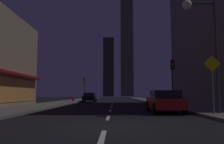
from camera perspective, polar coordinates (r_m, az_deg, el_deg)
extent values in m
cube|color=black|center=(40.55, 0.24, -7.36)|extent=(78.00, 136.00, 0.10)
cube|color=#605E59|center=(41.08, 10.13, -7.08)|extent=(4.00, 76.00, 0.15)
cube|color=#605E59|center=(41.20, -9.61, -7.08)|extent=(4.00, 76.00, 0.15)
cube|color=silver|center=(6.64, -2.41, -15.90)|extent=(0.16, 2.20, 0.01)
cube|color=silver|center=(11.79, -1.00, -11.38)|extent=(0.16, 2.20, 0.01)
cube|color=silver|center=(16.97, -0.46, -9.62)|extent=(0.16, 2.20, 0.01)
cube|color=silver|center=(22.16, -0.17, -8.67)|extent=(0.16, 2.20, 0.01)
cube|color=silver|center=(27.36, 0.00, -8.09)|extent=(0.16, 2.20, 0.01)
cube|color=silver|center=(32.55, 0.12, -7.69)|extent=(0.16, 2.20, 0.01)
cube|color=#353227|center=(140.95, -0.85, 1.19)|extent=(6.45, 8.75, 35.71)
cube|color=brown|center=(159.83, 3.71, 8.03)|extent=(8.40, 6.35, 77.66)
cube|color=#B21919|center=(15.49, 12.95, -7.60)|extent=(1.80, 4.20, 0.65)
cube|color=black|center=(15.29, 13.07, -5.53)|extent=(1.64, 2.00, 0.55)
cylinder|color=black|center=(16.73, 8.97, -8.46)|extent=(0.22, 0.68, 0.68)
cylinder|color=black|center=(17.07, 14.89, -8.28)|extent=(0.22, 0.68, 0.68)
cylinder|color=black|center=(13.97, 10.63, -9.01)|extent=(0.22, 0.68, 0.68)
cylinder|color=black|center=(14.37, 17.64, -8.75)|extent=(0.22, 0.68, 0.68)
sphere|color=white|center=(17.41, 9.73, -7.26)|extent=(0.18, 0.18, 0.18)
sphere|color=white|center=(17.61, 13.30, -7.17)|extent=(0.18, 0.18, 0.18)
cube|color=black|center=(36.01, -5.60, -6.50)|extent=(1.80, 4.20, 0.65)
cube|color=black|center=(35.80, -5.62, -5.61)|extent=(1.64, 2.00, 0.55)
cylinder|color=black|center=(37.51, -6.71, -6.87)|extent=(0.22, 0.68, 0.68)
cylinder|color=black|center=(37.32, -4.01, -6.90)|extent=(0.22, 0.68, 0.68)
cylinder|color=black|center=(34.73, -7.31, -6.97)|extent=(0.22, 0.68, 0.68)
cylinder|color=black|center=(34.53, -4.40, -7.00)|extent=(0.22, 0.68, 0.68)
sphere|color=white|center=(38.10, -6.08, -6.37)|extent=(0.18, 0.18, 0.18)
sphere|color=white|center=(37.99, -4.43, -6.38)|extent=(0.18, 0.18, 0.18)
cylinder|color=red|center=(34.86, -9.66, -6.79)|extent=(0.22, 0.22, 0.55)
sphere|color=red|center=(34.85, -9.65, -6.34)|extent=(0.21, 0.21, 0.21)
cylinder|color=red|center=(34.86, -9.67, -7.19)|extent=(0.30, 0.30, 0.06)
cylinder|color=red|center=(34.88, -9.92, -6.74)|extent=(0.10, 0.10, 0.10)
cylinder|color=red|center=(34.83, -9.40, -6.75)|extent=(0.10, 0.10, 0.10)
cylinder|color=#2D2D2D|center=(21.16, 14.83, -2.55)|extent=(0.12, 0.12, 4.20)
cube|color=black|center=(21.11, 14.86, 1.82)|extent=(0.32, 0.24, 0.90)
sphere|color=red|center=(21.02, 14.92, 2.62)|extent=(0.18, 0.18, 0.18)
sphere|color=#F2B20C|center=(20.98, 14.94, 1.86)|extent=(0.18, 0.18, 0.18)
sphere|color=#19D833|center=(20.95, 14.96, 1.10)|extent=(0.18, 0.18, 0.18)
cylinder|color=#2D2D2D|center=(44.13, -6.90, -4.19)|extent=(0.12, 0.12, 4.20)
cube|color=black|center=(43.99, -6.91, -2.10)|extent=(0.32, 0.24, 0.90)
sphere|color=red|center=(43.88, -6.93, -1.73)|extent=(0.18, 0.18, 0.18)
sphere|color=#F2B20C|center=(43.87, -6.93, -2.09)|extent=(0.18, 0.18, 0.18)
sphere|color=#19D833|center=(43.85, -6.94, -2.46)|extent=(0.18, 0.18, 0.18)
cylinder|color=#38383D|center=(14.46, 24.63, 3.69)|extent=(0.16, 0.16, 6.50)
cylinder|color=#38383D|center=(14.98, 21.21, 15.74)|extent=(1.60, 0.12, 0.12)
sphere|color=#FCF7CC|center=(14.69, 18.19, 15.65)|extent=(0.56, 0.56, 0.56)
cylinder|color=slate|center=(13.39, 23.88, -4.46)|extent=(0.08, 0.08, 2.40)
cube|color=yellow|center=(13.47, 23.68, 1.94)|extent=(0.91, 0.03, 0.91)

